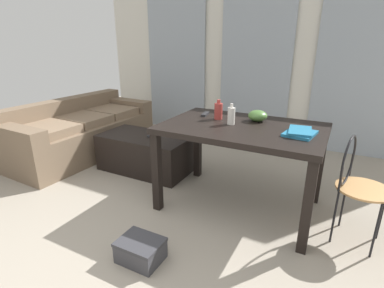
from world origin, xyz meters
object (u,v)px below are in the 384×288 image
coffee_table (146,153)px  couch (81,132)px  wire_chair (356,178)px  book_stack (300,132)px  bowl (258,116)px  bottle_near (231,116)px  tv_remote_primary (153,135)px  bottle_far (218,111)px  craft_table (242,136)px  tv_remote_on_table (205,114)px  shoebox (141,250)px

coffee_table → couch: bearing=177.5°
wire_chair → book_stack: (-0.43, 0.03, 0.28)m
bowl → wire_chair: bearing=-18.0°
bottle_near → tv_remote_primary: bottle_near is taller
bottle_far → book_stack: bearing=-11.2°
couch → craft_table: craft_table is taller
tv_remote_on_table → shoebox: bearing=-96.0°
book_stack → coffee_table: bearing=170.2°
shoebox → book_stack: bearing=49.7°
couch → coffee_table: size_ratio=1.88×
book_stack → shoebox: (-0.84, -0.99, -0.72)m
craft_table → wire_chair: 0.93m
wire_chair → tv_remote_on_table: size_ratio=5.39×
bowl → bottle_far: bearing=-164.4°
tv_remote_on_table → tv_remote_primary: (-0.70, 0.09, -0.35)m
bottle_far → tv_remote_on_table: (-0.17, 0.08, -0.07)m
coffee_table → bowl: (1.32, -0.05, 0.62)m
coffee_table → wire_chair: wire_chair is taller
bowl → book_stack: size_ratio=0.58×
bottle_near → tv_remote_primary: size_ratio=1.21×
bowl → tv_remote_primary: 1.28m
bottle_near → bottle_far: size_ratio=1.01×
craft_table → bottle_far: (-0.27, 0.11, 0.18)m
craft_table → bottle_near: bottle_near is taller
craft_table → tv_remote_primary: craft_table is taller
bottle_far → tv_remote_on_table: 0.20m
coffee_table → wire_chair: size_ratio=1.27×
tv_remote_primary → bowl: bearing=21.4°
coffee_table → wire_chair: (2.16, -0.33, 0.30)m
shoebox → coffee_table: bearing=124.7°
wire_chair → bottle_far: size_ratio=4.57×
couch → bottle_near: (2.25, -0.31, 0.56)m
book_stack → tv_remote_on_table: (-0.93, 0.23, -0.01)m
couch → shoebox: bearing=-33.9°
wire_chair → tv_remote_on_table: 1.41m
bottle_near → book_stack: 0.59m
bottle_far → tv_remote_on_table: bearing=154.3°
tv_remote_on_table → tv_remote_primary: 0.79m
wire_chair → tv_remote_on_table: (-1.36, 0.26, 0.27)m
bottle_near → wire_chair: bearing=-3.5°
craft_table → bottle_far: size_ratio=7.50×
wire_chair → book_stack: size_ratio=2.79×
coffee_table → book_stack: (1.73, -0.30, 0.58)m
wire_chair → shoebox: 1.65m
bowl → tv_remote_primary: bearing=176.2°
craft_table → shoebox: size_ratio=4.44×
coffee_table → bottle_near: (1.15, -0.26, 0.64)m
tv_remote_on_table → coffee_table: bearing=165.3°
wire_chair → bowl: bearing=162.0°
wire_chair → shoebox: wire_chair is taller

